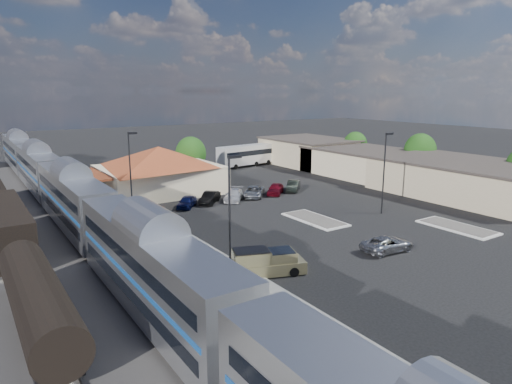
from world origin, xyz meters
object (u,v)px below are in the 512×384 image
pickup_truck (267,262)px  suv (387,244)px  coach_bus (247,154)px  station_depot (159,169)px

pickup_truck → suv: bearing=-78.4°
pickup_truck → coach_bus: (25.39, 43.19, 1.30)m
suv → station_depot: bearing=17.5°
station_depot → pickup_truck: bearing=-97.2°
pickup_truck → suv: (11.31, -1.60, -0.24)m
station_depot → pickup_truck: size_ratio=3.10×
suv → coach_bus: 46.98m
station_depot → coach_bus: size_ratio=1.51×
pickup_truck → coach_bus: size_ratio=0.49×
station_depot → suv: (7.37, -32.79, -2.46)m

